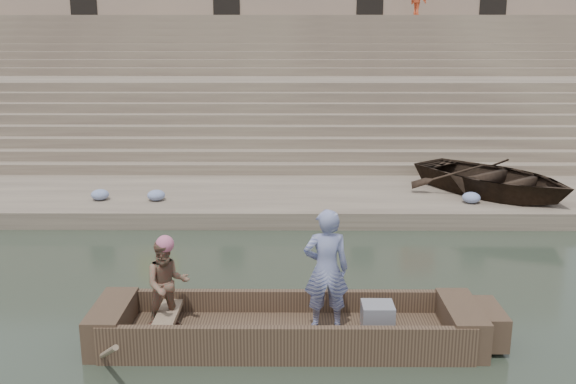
{
  "coord_description": "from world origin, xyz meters",
  "views": [
    {
      "loc": [
        1.22,
        -7.74,
        4.41
      ],
      "look_at": [
        1.14,
        4.1,
        1.4
      ],
      "focal_mm": 38.93,
      "sensor_mm": 36.0,
      "label": 1
    }
  ],
  "objects_px": {
    "television": "(377,317)",
    "standing_man": "(326,269)",
    "main_rowboat": "(286,336)",
    "rowing_man": "(167,284)",
    "beached_rowboat": "(493,178)"
  },
  "relations": [
    {
      "from": "television",
      "to": "standing_man",
      "type": "bearing_deg",
      "value": 174.33
    },
    {
      "from": "main_rowboat",
      "to": "rowing_man",
      "type": "distance_m",
      "value": 1.9
    },
    {
      "from": "television",
      "to": "beached_rowboat",
      "type": "height_order",
      "value": "beached_rowboat"
    },
    {
      "from": "main_rowboat",
      "to": "rowing_man",
      "type": "bearing_deg",
      "value": 177.77
    },
    {
      "from": "standing_man",
      "to": "main_rowboat",
      "type": "bearing_deg",
      "value": 3.83
    },
    {
      "from": "standing_man",
      "to": "beached_rowboat",
      "type": "bearing_deg",
      "value": -126.49
    },
    {
      "from": "main_rowboat",
      "to": "rowing_man",
      "type": "xyz_separation_m",
      "value": [
        -1.73,
        0.07,
        0.78
      ]
    },
    {
      "from": "standing_man",
      "to": "rowing_man",
      "type": "relative_size",
      "value": 1.34
    },
    {
      "from": "rowing_man",
      "to": "television",
      "type": "height_order",
      "value": "rowing_man"
    },
    {
      "from": "rowing_man",
      "to": "television",
      "type": "bearing_deg",
      "value": -19.46
    },
    {
      "from": "main_rowboat",
      "to": "television",
      "type": "distance_m",
      "value": 1.35
    },
    {
      "from": "standing_man",
      "to": "television",
      "type": "relative_size",
      "value": 3.93
    },
    {
      "from": "main_rowboat",
      "to": "beached_rowboat",
      "type": "bearing_deg",
      "value": 54.16
    },
    {
      "from": "standing_man",
      "to": "television",
      "type": "height_order",
      "value": "standing_man"
    },
    {
      "from": "television",
      "to": "main_rowboat",
      "type": "bearing_deg",
      "value": -180.0
    }
  ]
}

